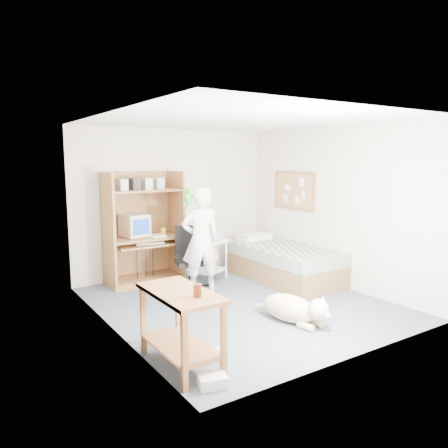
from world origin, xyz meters
name	(u,v)px	position (x,y,z in m)	size (l,w,h in m)	color
floor	(240,303)	(0.00, 0.00, 0.00)	(4.00, 4.00, 0.00)	#414C58
wall_back	(174,202)	(0.00, 2.00, 1.25)	(3.60, 0.02, 2.50)	beige
wall_right	(334,207)	(1.80, 0.00, 1.25)	(0.02, 4.00, 2.50)	beige
wall_left	(111,225)	(-1.80, 0.00, 1.25)	(0.02, 4.00, 2.50)	beige
ceiling	(241,120)	(0.00, 0.00, 2.50)	(3.60, 4.00, 0.02)	white
computer_hutch	(143,232)	(-0.70, 1.74, 0.82)	(1.20, 0.63, 1.80)	brown
bed	(283,262)	(1.30, 0.62, 0.29)	(1.02, 2.02, 0.66)	brown
side_desk	(181,317)	(-1.55, -1.20, 0.49)	(0.50, 1.00, 0.75)	brown
corkboard	(294,191)	(1.77, 0.90, 1.45)	(0.04, 0.94, 0.66)	#A07348
office_chair	(189,267)	(-0.24, 1.03, 0.34)	(0.54, 0.55, 0.96)	black
person	(201,241)	(-0.21, 0.73, 0.79)	(0.58, 0.38, 1.59)	white
parrot	(188,197)	(-0.41, 0.74, 1.45)	(0.12, 0.20, 0.32)	#1C8813
dog	(293,308)	(0.13, -0.95, 0.18)	(0.51, 1.09, 0.41)	beige
printer_cart	(208,254)	(0.25, 1.27, 0.44)	(0.69, 0.63, 0.67)	white
printer	(208,235)	(0.25, 1.27, 0.76)	(0.42, 0.32, 0.18)	#A8A8A3
crt_monitor	(135,225)	(-0.84, 1.75, 0.95)	(0.43, 0.45, 0.35)	beige
keyboard	(149,243)	(-0.66, 1.58, 0.67)	(0.45, 0.16, 0.03)	beige
pencil_cup	(163,231)	(-0.38, 1.65, 0.82)	(0.08, 0.08, 0.12)	yellow
drink_glass	(198,291)	(-1.50, -1.45, 0.81)	(0.08, 0.08, 0.12)	#3E1709
floor_box_a	(213,380)	(-1.50, -1.70, 0.05)	(0.25, 0.20, 0.10)	white
floor_box_b	(215,355)	(-1.20, -1.25, 0.04)	(0.18, 0.22, 0.08)	#B1B0AC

